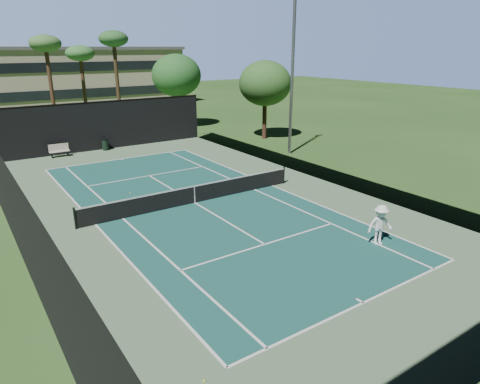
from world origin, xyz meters
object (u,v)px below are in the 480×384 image
Objects in this scene: player at (380,225)px; park_bench at (59,150)px; trash_bin at (105,145)px; tennis_ball_c at (168,200)px; tennis_ball_d at (130,193)px; tennis_ball_a at (204,381)px; tennis_ball_b at (158,193)px; tennis_net at (194,194)px.

player is 25.76m from park_bench.
player reaches higher than trash_bin.
tennis_ball_d is at bearing 118.80° from tennis_ball_c.
tennis_ball_b is (5.25, 14.71, -0.00)m from tennis_ball_a.
trash_bin is (3.72, 0.22, -0.07)m from park_bench.
tennis_net reaches higher than tennis_ball_a.
tennis_ball_d is at bearing 147.33° from tennis_ball_b.
trash_bin is at bearing 77.27° from tennis_ball_a.
tennis_ball_d is 12.20m from trash_bin.
tennis_ball_c reaches higher than tennis_ball_b.
player is 14.38m from tennis_ball_d.
tennis_ball_d is (-6.57, 12.76, -0.87)m from player.
tennis_ball_d is at bearing -83.41° from park_bench.
tennis_net is 1.68m from tennis_ball_c.
tennis_ball_d is (-1.33, 2.42, 0.00)m from tennis_ball_c.
park_bench is (-3.73, 15.36, -0.01)m from tennis_net.
trash_bin reaches higher than tennis_ball_c.
tennis_ball_c is 14.42m from trash_bin.
park_bench reaches higher than tennis_ball_d.
trash_bin is at bearing 3.32° from park_bench.
tennis_ball_c is 14.42m from park_bench.
trash_bin is (6.22, 27.56, 0.44)m from tennis_ball_a.
tennis_ball_d is 0.08× the size of trash_bin.
tennis_net reaches higher than tennis_ball_d.
tennis_net is at bearing -70.11° from tennis_ball_b.
tennis_ball_d is at bearing 123.30° from tennis_net.
tennis_ball_c is at bearing 131.08° from tennis_net.
tennis_ball_c is (-5.24, 10.35, -0.87)m from player.
tennis_net reaches higher than park_bench.
tennis_ball_a is (-10.43, -2.84, -0.87)m from player.
tennis_ball_a is (-6.24, -11.98, -0.52)m from tennis_net.
tennis_ball_a is at bearing -103.91° from tennis_ball_d.
tennis_ball_a is at bearing -102.73° from trash_bin.
tennis_ball_c is (-1.05, 1.20, -0.52)m from tennis_net.
tennis_ball_a is 0.94× the size of tennis_ball_d.
tennis_ball_d is at bearing 137.89° from player.
player reaches higher than tennis_ball_d.
tennis_ball_c is at bearing 137.52° from player.
tennis_ball_a is 27.46m from park_bench.
tennis_ball_c is 2.76m from tennis_ball_d.
tennis_ball_b is (-5.18, 11.87, -0.88)m from player.
player is 1.92× the size of trash_bin.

